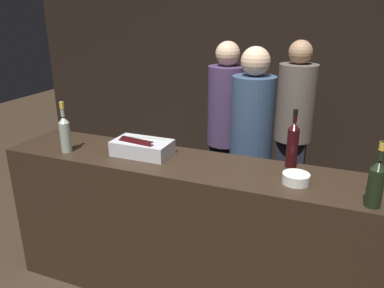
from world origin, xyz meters
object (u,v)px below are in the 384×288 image
object	(u,v)px
person_in_hoodie	(294,122)
person_blond_tee	(226,124)
champagne_bottle	(376,181)
bowl_white	(296,178)
red_wine_bottle_black_foil	(293,144)
ice_bin_with_bottles	(142,147)
wine_glass	(377,174)
rose_wine_bottle	(65,132)
person_grey_polo	(251,144)

from	to	relation	value
person_in_hoodie	person_blond_tee	distance (m)	0.66
champagne_bottle	person_in_hoodie	bearing A→B (deg)	109.63
bowl_white	red_wine_bottle_black_foil	distance (m)	0.26
ice_bin_with_bottles	person_blond_tee	size ratio (longest dim) A/B	0.23
bowl_white	person_in_hoodie	size ratio (longest dim) A/B	0.09
wine_glass	person_blond_tee	world-z (taller)	person_blond_tee
person_in_hoodie	person_blond_tee	size ratio (longest dim) A/B	1.00
ice_bin_with_bottles	champagne_bottle	xyz separation A→B (m)	(1.38, -0.19, 0.08)
bowl_white	person_blond_tee	bearing A→B (deg)	123.24
rose_wine_bottle	red_wine_bottle_black_foil	xyz separation A→B (m)	(1.44, 0.30, 0.01)
red_wine_bottle_black_foil	wine_glass	bearing A→B (deg)	-22.26
champagne_bottle	wine_glass	bearing A→B (deg)	83.53
wine_glass	ice_bin_with_bottles	bearing A→B (deg)	178.87
red_wine_bottle_black_foil	bowl_white	bearing A→B (deg)	-75.28
bowl_white	red_wine_bottle_black_foil	size ratio (longest dim) A/B	0.42
ice_bin_with_bottles	red_wine_bottle_black_foil	size ratio (longest dim) A/B	1.05
bowl_white	person_blond_tee	world-z (taller)	person_blond_tee
bowl_white	person_in_hoodie	world-z (taller)	person_in_hoodie
ice_bin_with_bottles	wine_glass	xyz separation A→B (m)	(1.40, -0.03, 0.05)
rose_wine_bottle	person_in_hoodie	world-z (taller)	person_in_hoodie
red_wine_bottle_black_foil	rose_wine_bottle	bearing A→B (deg)	-168.25
red_wine_bottle_black_foil	person_in_hoodie	size ratio (longest dim) A/B	0.22
red_wine_bottle_black_foil	person_blond_tee	distance (m)	1.19
rose_wine_bottle	person_in_hoodie	size ratio (longest dim) A/B	0.21
bowl_white	wine_glass	size ratio (longest dim) A/B	1.05
wine_glass	person_blond_tee	bearing A→B (deg)	135.93
ice_bin_with_bottles	person_grey_polo	size ratio (longest dim) A/B	0.23
person_in_hoodie	red_wine_bottle_black_foil	bearing A→B (deg)	34.10
champagne_bottle	person_grey_polo	size ratio (longest dim) A/B	0.20
wine_glass	red_wine_bottle_black_foil	world-z (taller)	red_wine_bottle_black_foil
wine_glass	person_blond_tee	distance (m)	1.62
bowl_white	rose_wine_bottle	bearing A→B (deg)	-177.09
ice_bin_with_bottles	person_blond_tee	xyz separation A→B (m)	(0.25, 1.09, -0.13)
red_wine_bottle_black_foil	ice_bin_with_bottles	bearing A→B (deg)	-170.39
bowl_white	person_in_hoodie	bearing A→B (deg)	97.55
ice_bin_with_bottles	champagne_bottle	bearing A→B (deg)	-7.72
person_blond_tee	person_grey_polo	bearing A→B (deg)	34.67
person_grey_polo	person_in_hoodie	bearing A→B (deg)	149.83
rose_wine_bottle	person_blond_tee	world-z (taller)	person_blond_tee
champagne_bottle	person_blond_tee	distance (m)	1.73
rose_wine_bottle	person_blond_tee	distance (m)	1.45
bowl_white	rose_wine_bottle	world-z (taller)	rose_wine_bottle
wine_glass	champagne_bottle	world-z (taller)	champagne_bottle
ice_bin_with_bottles	person_blond_tee	world-z (taller)	person_blond_tee
bowl_white	champagne_bottle	world-z (taller)	champagne_bottle
person_blond_tee	ice_bin_with_bottles	bearing A→B (deg)	-14.97
bowl_white	person_grey_polo	distance (m)	0.82
bowl_white	red_wine_bottle_black_foil	bearing A→B (deg)	104.72
ice_bin_with_bottles	wine_glass	distance (m)	1.40
red_wine_bottle_black_foil	champagne_bottle	distance (m)	0.56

